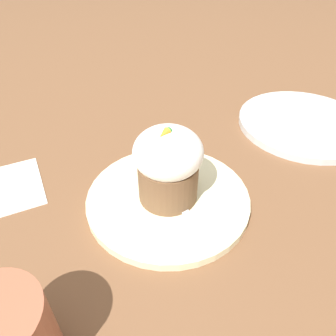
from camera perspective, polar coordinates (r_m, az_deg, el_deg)
name	(u,v)px	position (r m, az deg, el deg)	size (l,w,h in m)	color
ground_plane	(168,202)	(0.46, 0.01, -5.90)	(4.00, 4.00, 0.00)	brown
dessert_plate	(168,199)	(0.46, 0.01, -5.37)	(0.22, 0.22, 0.01)	beige
carrot_cake	(168,164)	(0.42, 0.00, 0.71)	(0.09, 0.09, 0.11)	brown
spoon	(174,197)	(0.45, 1.11, -5.07)	(0.08, 0.13, 0.01)	silver
side_plate	(304,123)	(0.67, 22.61, 7.22)	(0.24, 0.24, 0.01)	silver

